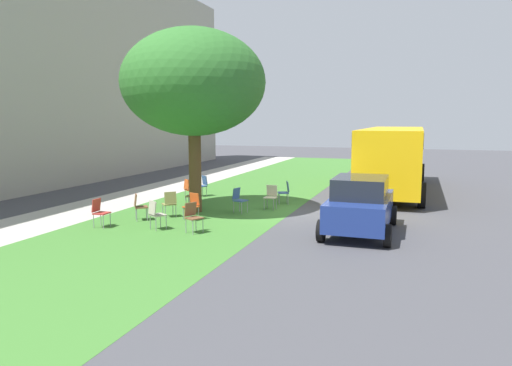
{
  "coord_description": "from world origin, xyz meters",
  "views": [
    {
      "loc": [
        -16.05,
        -3.95,
        3.27
      ],
      "look_at": [
        -0.2,
        1.51,
        1.03
      ],
      "focal_mm": 33.26,
      "sensor_mm": 36.0,
      "label": 1
    }
  ],
  "objects_px": {
    "chair_0": "(100,211)",
    "street_tree": "(194,83)",
    "chair_11": "(285,191)",
    "chair_4": "(170,202)",
    "school_bus": "(394,153)",
    "chair_8": "(271,195)",
    "parked_car": "(360,204)",
    "chair_9": "(239,198)",
    "chair_6": "(156,213)",
    "chair_1": "(189,188)",
    "chair_3": "(192,204)",
    "chair_2": "(139,205)",
    "chair_5": "(202,184)",
    "chair_7": "(193,215)",
    "chair_10": "(193,194)"
  },
  "relations": [
    {
      "from": "chair_0",
      "to": "chair_1",
      "type": "distance_m",
      "value": 5.22
    },
    {
      "from": "chair_4",
      "to": "school_bus",
      "type": "height_order",
      "value": "school_bus"
    },
    {
      "from": "chair_9",
      "to": "chair_11",
      "type": "xyz_separation_m",
      "value": [
        2.25,
        -1.07,
        0.0
      ]
    },
    {
      "from": "chair_2",
      "to": "chair_6",
      "type": "distance_m",
      "value": 1.57
    },
    {
      "from": "chair_3",
      "to": "chair_11",
      "type": "xyz_separation_m",
      "value": [
        3.85,
        -2.09,
        0.0
      ]
    },
    {
      "from": "chair_4",
      "to": "chair_5",
      "type": "height_order",
      "value": "same"
    },
    {
      "from": "chair_2",
      "to": "chair_9",
      "type": "xyz_separation_m",
      "value": [
        2.26,
        -2.62,
        0.0
      ]
    },
    {
      "from": "chair_1",
      "to": "chair_11",
      "type": "xyz_separation_m",
      "value": [
        0.56,
        -3.88,
        0.0
      ]
    },
    {
      "from": "chair_5",
      "to": "parked_car",
      "type": "height_order",
      "value": "parked_car"
    },
    {
      "from": "chair_9",
      "to": "chair_5",
      "type": "bearing_deg",
      "value": 43.83
    },
    {
      "from": "chair_2",
      "to": "chair_11",
      "type": "height_order",
      "value": "same"
    },
    {
      "from": "chair_7",
      "to": "chair_10",
      "type": "relative_size",
      "value": 1.0
    },
    {
      "from": "chair_4",
      "to": "school_bus",
      "type": "relative_size",
      "value": 0.08
    },
    {
      "from": "chair_0",
      "to": "chair_6",
      "type": "height_order",
      "value": "same"
    },
    {
      "from": "chair_0",
      "to": "street_tree",
      "type": "bearing_deg",
      "value": -27.76
    },
    {
      "from": "chair_2",
      "to": "school_bus",
      "type": "height_order",
      "value": "school_bus"
    },
    {
      "from": "chair_11",
      "to": "chair_3",
      "type": "bearing_deg",
      "value": 151.48
    },
    {
      "from": "chair_2",
      "to": "parked_car",
      "type": "relative_size",
      "value": 0.24
    },
    {
      "from": "parked_car",
      "to": "school_bus",
      "type": "distance_m",
      "value": 8.8
    },
    {
      "from": "chair_9",
      "to": "parked_car",
      "type": "xyz_separation_m",
      "value": [
        -1.67,
        -4.41,
        0.32
      ]
    },
    {
      "from": "chair_0",
      "to": "chair_7",
      "type": "relative_size",
      "value": 1.0
    },
    {
      "from": "chair_2",
      "to": "school_bus",
      "type": "bearing_deg",
      "value": -38.69
    },
    {
      "from": "street_tree",
      "to": "parked_car",
      "type": "height_order",
      "value": "street_tree"
    },
    {
      "from": "chair_6",
      "to": "chair_8",
      "type": "xyz_separation_m",
      "value": [
        4.28,
        -2.27,
        0.0
      ]
    },
    {
      "from": "chair_8",
      "to": "parked_car",
      "type": "relative_size",
      "value": 0.24
    },
    {
      "from": "street_tree",
      "to": "chair_11",
      "type": "distance_m",
      "value": 5.43
    },
    {
      "from": "chair_7",
      "to": "chair_11",
      "type": "xyz_separation_m",
      "value": [
        5.47,
        -1.27,
        0.0
      ]
    },
    {
      "from": "chair_4",
      "to": "chair_6",
      "type": "xyz_separation_m",
      "value": [
        -1.76,
        -0.52,
        0.0
      ]
    },
    {
      "from": "chair_6",
      "to": "chair_9",
      "type": "distance_m",
      "value": 3.55
    },
    {
      "from": "chair_9",
      "to": "chair_3",
      "type": "bearing_deg",
      "value": 147.38
    },
    {
      "from": "chair_0",
      "to": "chair_2",
      "type": "relative_size",
      "value": 1.0
    },
    {
      "from": "chair_10",
      "to": "chair_9",
      "type": "bearing_deg",
      "value": -99.87
    },
    {
      "from": "chair_2",
      "to": "chair_11",
      "type": "relative_size",
      "value": 1.0
    },
    {
      "from": "chair_9",
      "to": "school_bus",
      "type": "relative_size",
      "value": 0.08
    },
    {
      "from": "chair_11",
      "to": "chair_2",
      "type": "bearing_deg",
      "value": 140.75
    },
    {
      "from": "chair_10",
      "to": "parked_car",
      "type": "height_order",
      "value": "parked_car"
    },
    {
      "from": "street_tree",
      "to": "chair_0",
      "type": "xyz_separation_m",
      "value": [
        -3.19,
        1.68,
        -4.01
      ]
    },
    {
      "from": "chair_9",
      "to": "chair_10",
      "type": "height_order",
      "value": "same"
    },
    {
      "from": "chair_7",
      "to": "chair_11",
      "type": "distance_m",
      "value": 5.61
    },
    {
      "from": "chair_1",
      "to": "chair_3",
      "type": "bearing_deg",
      "value": -151.46
    },
    {
      "from": "chair_8",
      "to": "parked_car",
      "type": "distance_m",
      "value": 4.46
    },
    {
      "from": "street_tree",
      "to": "chair_8",
      "type": "xyz_separation_m",
      "value": [
        1.35,
        -2.4,
        -4.01
      ]
    },
    {
      "from": "chair_0",
      "to": "chair_11",
      "type": "relative_size",
      "value": 1.0
    },
    {
      "from": "chair_4",
      "to": "school_bus",
      "type": "distance_m",
      "value": 11.0
    },
    {
      "from": "street_tree",
      "to": "chair_3",
      "type": "height_order",
      "value": "street_tree"
    },
    {
      "from": "chair_9",
      "to": "parked_car",
      "type": "bearing_deg",
      "value": -110.68
    },
    {
      "from": "chair_0",
      "to": "school_bus",
      "type": "bearing_deg",
      "value": -37.3
    },
    {
      "from": "chair_0",
      "to": "parked_car",
      "type": "relative_size",
      "value": 0.24
    },
    {
      "from": "chair_6",
      "to": "chair_0",
      "type": "bearing_deg",
      "value": 98.12
    },
    {
      "from": "chair_1",
      "to": "chair_3",
      "type": "xyz_separation_m",
      "value": [
        -3.29,
        -1.79,
        0.0
      ]
    }
  ]
}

